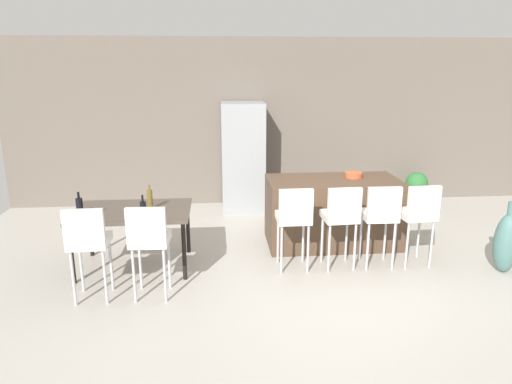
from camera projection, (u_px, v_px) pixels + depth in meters
The scene contains 18 objects.
ground_plane at pixel (327, 265), 5.82m from camera, with size 10.00×10.00×0.00m, color #ADA89E.
back_wall at pixel (292, 122), 8.23m from camera, with size 10.00×0.12×2.90m, color #665B51.
kitchen_island at pixel (332, 212), 6.43m from camera, with size 1.80×0.90×0.92m, color #4C3828.
bar_chair_left at pixel (294, 215), 5.51m from camera, with size 0.40×0.40×1.05m.
bar_chair_middle at pixel (341, 214), 5.55m from camera, with size 0.42×0.42×1.05m.
bar_chair_right at pixel (380, 213), 5.59m from camera, with size 0.41×0.41×1.05m.
bar_chair_far at pixel (418, 212), 5.63m from camera, with size 0.43×0.43×1.05m.
dining_table at pixel (132, 215), 5.59m from camera, with size 1.39×0.93×0.74m.
dining_chair_near at pixel (88, 239), 4.76m from camera, with size 0.41×0.41×1.05m.
dining_chair_far at pixel (149, 237), 4.81m from camera, with size 0.42×0.42×1.05m.
wine_bottle_middle at pixel (150, 199), 5.56m from camera, with size 0.07×0.07×0.31m.
wine_bottle_end at pixel (80, 208), 5.20m from camera, with size 0.08×0.08×0.32m.
wine_bottle_corner at pixel (143, 210), 5.18m from camera, with size 0.07×0.07×0.29m.
wine_glass_left at pixel (79, 202), 5.46m from camera, with size 0.07×0.07×0.17m.
refrigerator at pixel (243, 157), 7.87m from camera, with size 0.72×0.68×1.84m, color #939699.
fruit_bowl at pixel (354, 175), 6.43m from camera, with size 0.24×0.24×0.07m, color #C6512D.
floor_vase at pixel (507, 243), 5.53m from camera, with size 0.29×0.29×0.89m.
potted_plant at pixel (416, 186), 8.27m from camera, with size 0.39×0.39×0.59m.
Camera 1 is at (-1.36, -5.27, 2.42)m, focal length 32.41 mm.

